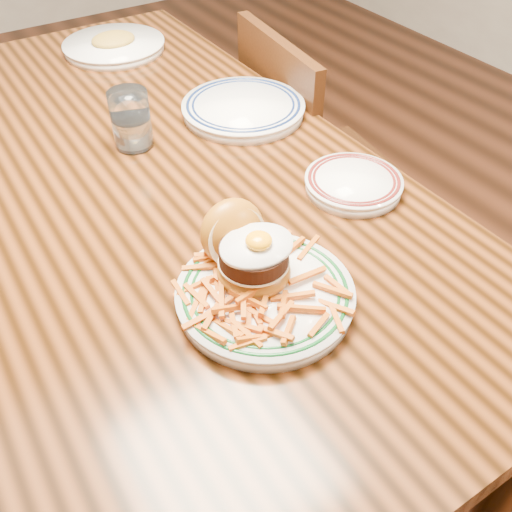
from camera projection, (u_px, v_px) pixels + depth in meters
floor at (179, 391)px, 1.63m from camera, size 6.00×6.00×0.00m
table at (150, 206)px, 1.18m from camera, size 0.85×1.60×0.75m
chair_right at (309, 168)px, 1.65m from camera, size 0.44×0.44×0.86m
main_plate at (260, 279)px, 0.85m from camera, size 0.27×0.28×0.13m
side_plate at (353, 183)px, 1.06m from camera, size 0.18×0.18×0.03m
rear_plate at (243, 108)px, 1.28m from camera, size 0.28×0.28×0.03m
water_glass at (131, 123)px, 1.16m from camera, size 0.08×0.08×0.12m
far_plate at (114, 45)px, 1.54m from camera, size 0.27×0.27×0.05m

